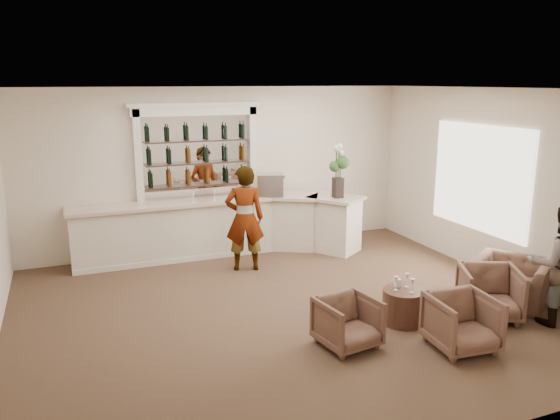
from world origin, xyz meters
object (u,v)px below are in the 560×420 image
Objects in this scene: armchair_center at (462,322)px; bar_counter at (222,227)px; armchair_right at (490,293)px; espresso_machine at (270,185)px; cocktail_table at (403,306)px; armchair_left at (348,322)px; guest at (560,265)px; armchair_far at (512,281)px; flower_vase at (338,168)px; sommelier at (245,218)px.

bar_counter is at bearing 114.86° from armchair_center.
espresso_machine reaches higher than armchair_right.
cocktail_table is 1.14m from armchair_left.
bar_counter is 9.55× the size of cocktail_table.
guest is 3.19m from armchair_left.
guest reaches higher than armchair_far.
flower_vase reaches higher than armchair_center.
sommelier is at bearing 117.33° from armchair_center.
armchair_center is 0.96× the size of armchair_right.
flower_vase is (1.19, -0.65, 0.37)m from espresso_machine.
sommelier is 3.76× the size of espresso_machine.
bar_counter is at bearing 111.02° from cocktail_table.
bar_counter is 5.38m from armchair_far.
armchair_left is 1.47m from armchair_center.
guest is at bearing 8.98° from armchair_center.
flower_vase reaches higher than bar_counter.
flower_vase is at bearing 55.77° from armchair_left.
cocktail_table is 0.56× the size of armchair_far.
cocktail_table is at bearing 129.61° from sommelier.
armchair_right is (1.03, 0.64, 0.02)m from armchair_center.
sommelier is 4.59m from armchair_far.
cocktail_table is at bearing -101.22° from flower_vase.
armchair_right is at bearing 143.64° from sommelier.
sommelier is 1.82× the size of flower_vase.
espresso_machine is (0.55, 4.30, 1.03)m from armchair_left.
sommelier is 2.20m from flower_vase.
espresso_machine reaches higher than bar_counter.
armchair_left is 2.37m from armchair_right.
espresso_machine is 1.41m from flower_vase.
bar_counter is at bearing -171.47° from armchair_far.
guest is at bearing -43.16° from espresso_machine.
espresso_machine is at bearing 97.69° from cocktail_table.
bar_counter is 2.94× the size of sommelier.
armchair_left is at bearing -116.73° from armchair_far.
guest reaches higher than cocktail_table.
bar_counter reaches higher than cocktail_table.
espresso_machine reaches higher than armchair_far.
guest is 5.45m from espresso_machine.
armchair_center is at bearing -70.14° from bar_counter.
flower_vase is at bearing 89.52° from armchair_center.
armchair_far is (0.00, 0.84, -0.53)m from guest.
armchair_center is 2.01m from armchair_far.
espresso_machine is (-2.55, 4.80, 0.49)m from guest.
armchair_right is at bearing -80.23° from flower_vase.
armchair_left is 0.88× the size of armchair_right.
sommelier is 4.35m from armchair_center.
bar_counter is 7.79× the size of armchair_left.
guest is at bearing -71.86° from flower_vase.
guest reaches higher than espresso_machine.
bar_counter is 2.60m from flower_vase.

